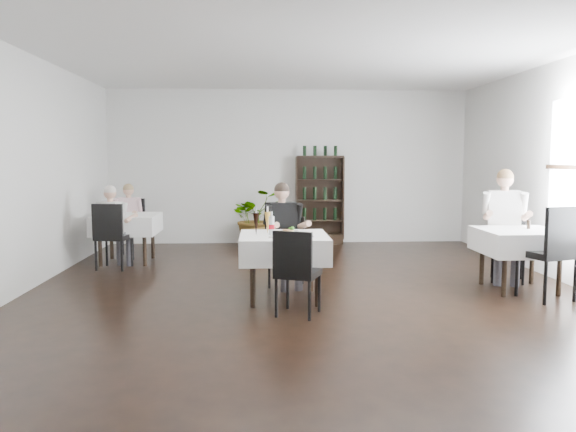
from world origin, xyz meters
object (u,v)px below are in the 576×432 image
object	(u,v)px
potted_tree	(256,217)
main_table	(284,247)
diner_main	(284,227)
wine_shelf	(320,201)

from	to	relation	value
potted_tree	main_table	bearing A→B (deg)	-85.28
main_table	diner_main	bearing A→B (deg)	87.39
wine_shelf	potted_tree	bearing A→B (deg)	-174.76
main_table	potted_tree	bearing A→B (deg)	94.72
wine_shelf	diner_main	distance (m)	3.78
wine_shelf	main_table	world-z (taller)	wine_shelf
potted_tree	diner_main	distance (m)	3.59
potted_tree	diner_main	bearing A→B (deg)	-83.99
wine_shelf	main_table	bearing A→B (deg)	-101.78
main_table	potted_tree	size ratio (longest dim) A/B	0.95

